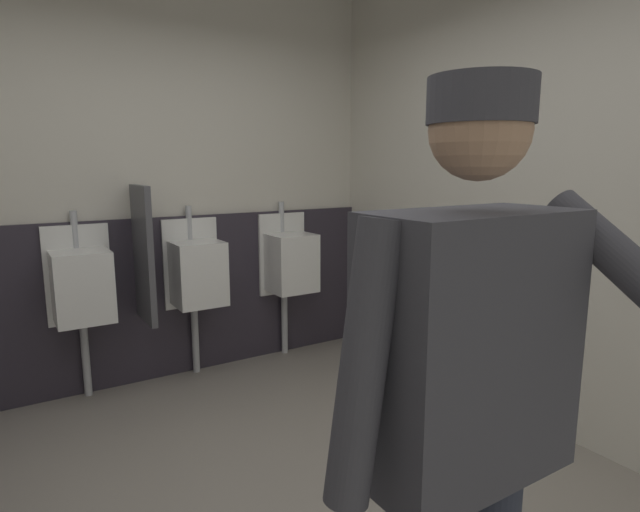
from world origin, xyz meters
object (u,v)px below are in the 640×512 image
urinal_right (289,262)px  person (468,405)px  urinal_middle (196,272)px  urinal_left (82,285)px

urinal_right → person: bearing=-111.2°
urinal_middle → urinal_right: 0.75m
urinal_left → person: (0.42, -2.78, 0.23)m
urinal_left → urinal_right: size_ratio=1.00×
urinal_middle → urinal_right: bearing=0.0°
urinal_left → urinal_middle: bearing=0.0°
urinal_left → urinal_right: (1.50, 0.00, 0.00)m
urinal_middle → person: (-0.33, -2.78, 0.23)m
urinal_right → person: person is taller
urinal_left → person: size_ratio=0.73×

